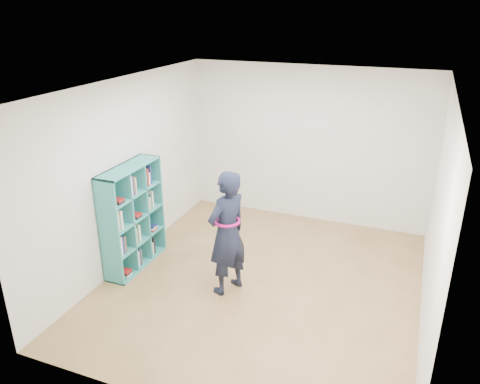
% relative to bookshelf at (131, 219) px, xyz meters
% --- Properties ---
extents(floor, '(4.50, 4.50, 0.00)m').
position_rel_bookshelf_xyz_m(floor, '(1.85, 0.20, -0.72)').
color(floor, brown).
rests_on(floor, ground).
extents(ceiling, '(4.50, 4.50, 0.00)m').
position_rel_bookshelf_xyz_m(ceiling, '(1.85, 0.20, 1.88)').
color(ceiling, white).
rests_on(ceiling, wall_back).
extents(wall_left, '(0.02, 4.50, 2.60)m').
position_rel_bookshelf_xyz_m(wall_left, '(-0.15, 0.20, 0.58)').
color(wall_left, silver).
rests_on(wall_left, floor).
extents(wall_right, '(0.02, 4.50, 2.60)m').
position_rel_bookshelf_xyz_m(wall_right, '(3.85, 0.20, 0.58)').
color(wall_right, silver).
rests_on(wall_right, floor).
extents(wall_back, '(4.00, 0.02, 2.60)m').
position_rel_bookshelf_xyz_m(wall_back, '(1.85, 2.45, 0.58)').
color(wall_back, silver).
rests_on(wall_back, floor).
extents(wall_front, '(4.00, 0.02, 2.60)m').
position_rel_bookshelf_xyz_m(wall_front, '(1.85, -2.05, 0.58)').
color(wall_front, silver).
rests_on(wall_front, floor).
extents(bookshelf, '(0.32, 1.11, 1.48)m').
position_rel_bookshelf_xyz_m(bookshelf, '(0.00, 0.00, 0.00)').
color(bookshelf, teal).
rests_on(bookshelf, floor).
extents(person, '(0.60, 0.71, 1.64)m').
position_rel_bookshelf_xyz_m(person, '(1.48, -0.10, 0.11)').
color(person, black).
rests_on(person, floor).
extents(smartphone, '(0.04, 0.10, 0.13)m').
position_rel_bookshelf_xyz_m(smartphone, '(1.38, 0.03, 0.21)').
color(smartphone, silver).
rests_on(smartphone, person).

